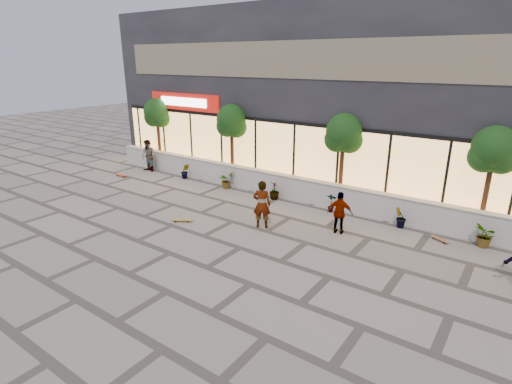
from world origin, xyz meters
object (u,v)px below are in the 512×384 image
Objects in this scene: tree_west at (157,114)px; skateboard_center at (182,220)px; skater_left at (148,156)px; skater_right_near at (340,213)px; skater_center at (262,204)px; skateboard_right_near at (440,239)px; tree_east at (494,153)px; skateboard_left at (121,175)px; tree_midwest at (232,123)px; tree_mideast at (344,136)px.

skateboard_center is (7.43, -5.58, -2.91)m from tree_west.
skater_left is 1.14× the size of skater_right_near.
skateboard_right_near is at bearing -179.97° from skater_center.
tree_east is at bearing -172.45° from skater_center.
skateboard_left is (0.21, -2.98, -2.90)m from tree_west.
skater_center is 1.02× the size of skater_left.
tree_midwest is 5.48m from skater_left.
tree_east is at bearing 4.20° from skater_left.
skateboard_right_near is at bearing -7.14° from skateboard_center.
skater_center is at bearing -148.04° from tree_east.
skateboard_left is (-7.21, 2.59, 0.00)m from skateboard_center.
skateboard_left is at bearing -31.36° from skater_center.
tree_west is 1.00× the size of tree_east.
skater_center reaches higher than skater_right_near.
skateboard_left is at bearing -12.35° from skater_right_near.
skateboard_center is (1.93, -5.58, -2.91)m from tree_midwest.
tree_midwest is at bearing 180.00° from tree_east.
tree_mideast is 4.85× the size of skateboard_left.
skateboard_left is at bearing -150.56° from tree_midwest.
skater_center is (-1.25, -4.21, -2.07)m from tree_mideast.
tree_mideast is at bearing 0.00° from tree_midwest.
skateboard_center is (6.80, -4.18, -0.81)m from skater_left.
skateboard_right_near is at bearing -167.83° from skater_right_near.
tree_midwest is 1.00× the size of tree_mideast.
tree_midwest is 4.99× the size of skateboard_center.
tree_mideast is at bearing 21.82° from skateboard_center.
tree_mideast reaches higher than skater_right_near.
tree_mideast is 5.65× the size of skateboard_right_near.
skateboard_center is at bearing -70.94° from tree_midwest.
skateboard_center and skateboard_left have the same top height.
tree_west is 2.60m from skater_left.
skater_right_near is at bearing -1.88° from skateboard_left.
skateboard_right_near is (-1.00, -1.60, -2.92)m from tree_east.
tree_west reaches higher than skateboard_left.
tree_west is 13.38m from skater_right_near.
skater_left is (-10.87, -1.40, -2.09)m from tree_mideast.
skater_left is at bearing -154.34° from skateboard_right_near.
tree_mideast is at bearing -173.15° from skateboard_right_near.
tree_west is 4.99× the size of skateboard_center.
tree_midwest is 8.24m from skater_right_near.
tree_west is at bearing -159.31° from skateboard_right_near.
tree_east is 5.59m from skater_right_near.
skater_left is at bearing -65.71° from tree_west.
skater_center reaches higher than skateboard_center.
skateboard_left is at bearing -165.19° from tree_mideast.
skateboard_right_near is at bearing -1.42° from skater_left.
tree_west is 17.00m from tree_east.
skateboard_right_near is (16.00, -1.60, -2.92)m from tree_west.
tree_midwest is 2.49× the size of skater_right_near.
skater_right_near is at bearing -6.82° from skateboard_center.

